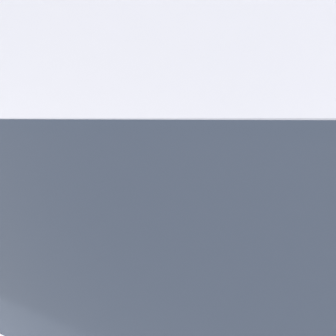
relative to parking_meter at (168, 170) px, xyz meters
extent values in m
plane|color=slate|center=(-0.33, -1.23, -1.16)|extent=(60.00, 60.00, 0.00)
cube|color=#BCB7AD|center=(-0.33, 0.97, -1.10)|extent=(24.00, 2.80, 0.13)
cube|color=gray|center=(-0.33, 3.66, 1.82)|extent=(24.00, 0.30, 5.97)
cylinder|color=gray|center=(0.00, 0.00, -0.51)|extent=(0.08, 0.08, 1.05)
cube|color=black|center=(0.00, 0.00, 0.18)|extent=(0.17, 0.15, 0.33)
cube|color=gray|center=(0.00, -0.08, 0.21)|extent=(0.09, 0.01, 0.11)
cylinder|color=black|center=(0.00, 0.00, 0.40)|extent=(0.19, 0.12, 0.19)
cylinder|color=black|center=(-0.72, -0.93, -0.83)|extent=(0.67, 0.24, 0.67)
cube|color=#B7BABF|center=(0.85, -1.72, -0.47)|extent=(5.03, 2.06, 0.89)
cube|color=black|center=(0.81, -1.72, 0.32)|extent=(3.62, 1.79, 0.69)
camera|label=1|loc=(1.47, -2.98, 0.67)|focal=28.00mm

